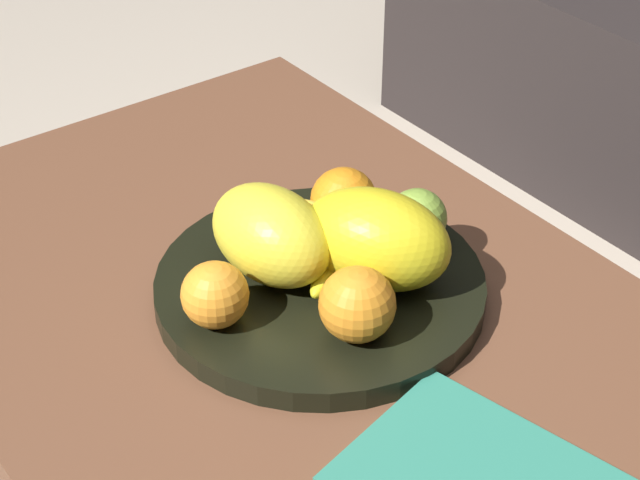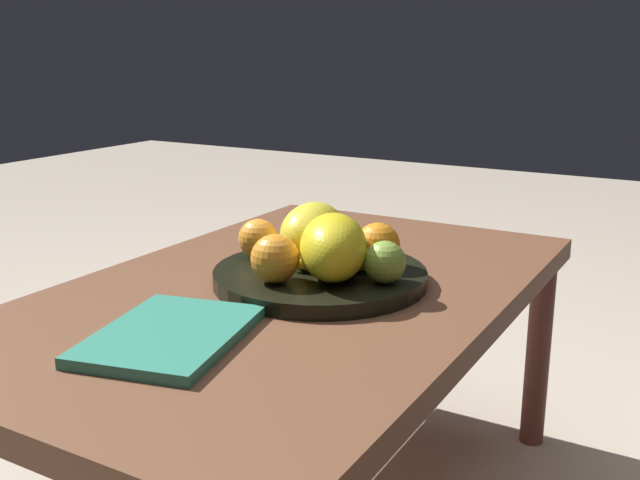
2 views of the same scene
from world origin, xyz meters
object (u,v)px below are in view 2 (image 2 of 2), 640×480
(coffee_table, at_px, (290,313))
(apple_front, at_px, (385,262))
(melon_large_front, at_px, (315,232))
(orange_front, at_px, (275,259))
(fruit_bowl, at_px, (320,276))
(magazine, at_px, (170,335))
(banana_bunch, at_px, (341,255))
(orange_left, at_px, (258,239))
(orange_right, at_px, (378,245))
(melon_smaller_beside, at_px, (332,248))

(coffee_table, xyz_separation_m, apple_front, (-0.02, 0.16, 0.11))
(melon_large_front, xyz_separation_m, orange_front, (0.13, 0.01, -0.01))
(fruit_bowl, bearing_deg, magazine, -9.25)
(fruit_bowl, xyz_separation_m, banana_bunch, (-0.01, 0.04, 0.04))
(melon_large_front, xyz_separation_m, orange_left, (0.03, -0.10, -0.02))
(orange_left, distance_m, apple_front, 0.25)
(apple_front, height_order, banana_bunch, apple_front)
(fruit_bowl, distance_m, orange_left, 0.14)
(orange_right, bearing_deg, melon_smaller_beside, -17.59)
(coffee_table, relative_size, melon_large_front, 7.21)
(apple_front, bearing_deg, orange_front, -60.99)
(melon_smaller_beside, xyz_separation_m, orange_right, (-0.10, 0.03, -0.01))
(orange_left, bearing_deg, melon_smaller_beside, 75.26)
(fruit_bowl, distance_m, orange_right, 0.11)
(orange_right, bearing_deg, fruit_bowl, -52.64)
(coffee_table, xyz_separation_m, banana_bunch, (-0.04, 0.07, 0.10))
(coffee_table, height_order, orange_front, orange_front)
(melon_large_front, relative_size, orange_left, 2.19)
(melon_smaller_beside, xyz_separation_m, orange_left, (-0.05, -0.17, -0.02))
(orange_right, xyz_separation_m, banana_bunch, (0.05, -0.04, -0.01))
(orange_left, height_order, apple_front, orange_left)
(magazine, bearing_deg, orange_front, 160.23)
(magazine, bearing_deg, melon_smaller_beside, 147.44)
(melon_large_front, relative_size, melon_smaller_beside, 0.93)
(fruit_bowl, bearing_deg, apple_front, 84.12)
(melon_large_front, height_order, orange_right, melon_large_front)
(melon_smaller_beside, height_order, orange_front, melon_smaller_beside)
(melon_smaller_beside, distance_m, apple_front, 0.09)
(coffee_table, relative_size, magazine, 4.35)
(melon_large_front, distance_m, apple_front, 0.16)
(fruit_bowl, bearing_deg, orange_right, 127.36)
(melon_smaller_beside, bearing_deg, orange_right, 162.41)
(melon_smaller_beside, relative_size, banana_bunch, 0.99)
(orange_left, xyz_separation_m, banana_bunch, (-0.00, 0.16, -0.01))
(melon_large_front, xyz_separation_m, magazine, (0.35, -0.02, -0.07))
(orange_right, bearing_deg, coffee_table, -49.85)
(coffee_table, distance_m, orange_right, 0.18)
(coffee_table, relative_size, orange_front, 14.13)
(melon_smaller_beside, relative_size, orange_right, 2.14)
(fruit_bowl, height_order, magazine, fruit_bowl)
(fruit_bowl, height_order, orange_right, orange_right)
(melon_smaller_beside, xyz_separation_m, orange_front, (0.06, -0.07, -0.01))
(banana_bunch, relative_size, magazine, 0.65)
(coffee_table, bearing_deg, apple_front, 98.48)
(orange_front, distance_m, magazine, 0.23)
(orange_right, distance_m, banana_bunch, 0.07)
(orange_left, xyz_separation_m, magazine, (0.32, 0.08, -0.05))
(magazine, bearing_deg, banana_bunch, 151.68)
(melon_large_front, relative_size, orange_front, 1.96)
(fruit_bowl, bearing_deg, melon_smaller_beside, 48.20)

